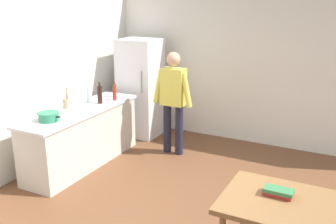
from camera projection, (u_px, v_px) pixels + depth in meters
The scene contains 14 objects.
ground_plane at pixel (175, 221), 4.63m from camera, with size 14.00×14.00×0.00m, color brown.
wall_back at pixel (252, 67), 6.78m from camera, with size 6.40×0.12×2.70m, color silver.
wall_left at pixel (17, 84), 5.54m from camera, with size 0.12×5.60×2.70m, color silver.
kitchen_counter at pixel (82, 137), 6.05m from camera, with size 0.64×2.20×0.90m.
refrigerator at pixel (141, 88), 7.24m from camera, with size 0.70×0.67×1.80m.
person at pixel (173, 97), 6.33m from camera, with size 0.70×0.22×1.70m.
dining_table at pixel (299, 212), 3.56m from camera, with size 1.40×0.90×0.75m.
cooking_pot at pixel (49, 117), 5.37m from camera, with size 0.40×0.28×0.12m.
utensil_jar at pixel (67, 103), 5.96m from camera, with size 0.11×0.11×0.32m.
bottle_water_clear at pixel (89, 94), 6.30m from camera, with size 0.07×0.07×0.30m.
bottle_beer_brown at pixel (115, 91), 6.60m from camera, with size 0.06×0.06×0.26m.
bottle_sauce_red at pixel (115, 94), 6.40m from camera, with size 0.06×0.06×0.24m.
bottle_wine_dark at pixel (100, 94), 6.20m from camera, with size 0.08×0.08×0.34m.
book_stack at pixel (278, 192), 3.70m from camera, with size 0.28×0.17×0.07m.
Camera 1 is at (1.78, -3.64, 2.59)m, focal length 41.85 mm.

